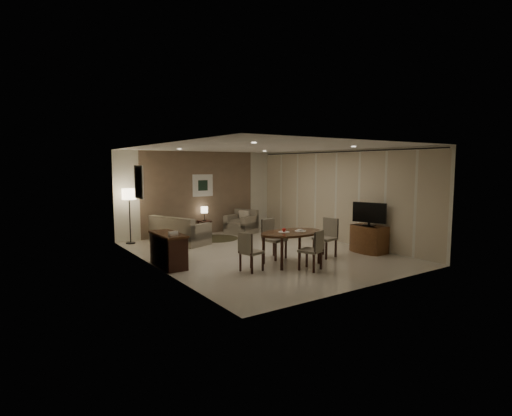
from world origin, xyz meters
TOP-DOWN VIEW (x-y plane):
  - room_shell at (0.00, 0.40)m, footprint 5.50×7.00m
  - taupe_accent at (0.00, 3.48)m, footprint 3.96×0.03m
  - curtain_wall at (2.68, 0.00)m, footprint 0.08×6.70m
  - curtain_rod at (2.68, 0.00)m, footprint 0.03×6.80m
  - art_back_frame at (0.10, 3.46)m, footprint 0.72×0.03m
  - art_back_canvas at (0.10, 3.44)m, footprint 0.34×0.01m
  - art_left_frame at (-2.72, 1.20)m, footprint 0.03×0.60m
  - art_left_canvas at (-2.71, 1.20)m, footprint 0.01×0.46m
  - downlight_nl at (-1.40, -1.80)m, footprint 0.10×0.10m
  - downlight_nr at (1.40, -1.80)m, footprint 0.10×0.10m
  - downlight_fl at (-1.40, 1.80)m, footprint 0.10×0.10m
  - downlight_fr at (1.40, 1.80)m, footprint 0.10×0.10m
  - console_desk at (-2.49, 0.00)m, footprint 0.48×1.20m
  - telephone at (-2.49, -0.30)m, footprint 0.20×0.14m
  - tv_cabinet at (2.40, -1.50)m, footprint 0.48×0.90m
  - flat_tv at (2.38, -1.50)m, footprint 0.36×0.85m
  - dining_table at (-0.05, -1.32)m, footprint 1.57×0.98m
  - chair_near at (-0.06, -1.98)m, footprint 0.54×0.54m
  - chair_far at (-0.05, -0.69)m, footprint 0.55×0.55m
  - chair_left at (-1.16, -1.35)m, footprint 0.49×0.49m
  - chair_right at (1.06, -1.26)m, footprint 0.52×0.52m
  - plate_a at (-0.23, -1.27)m, footprint 0.26×0.26m
  - plate_b at (0.17, -1.37)m, footprint 0.26×0.26m
  - fruit_apple at (-0.23, -1.27)m, footprint 0.09×0.09m
  - napkin at (0.17, -1.37)m, footprint 0.12×0.08m
  - round_rug at (0.04, 2.43)m, footprint 1.32×1.32m
  - sofa at (-1.19, 2.36)m, footprint 1.89×1.40m
  - armchair at (1.18, 2.83)m, footprint 1.10×1.12m
  - side_table at (0.04, 3.25)m, footprint 0.37×0.37m
  - table_lamp at (0.04, 3.25)m, footprint 0.22×0.22m
  - floor_lamp at (-2.39, 3.14)m, footprint 0.40×0.40m

SIDE VIEW (x-z plane):
  - round_rug at x=0.04m, z-range 0.00..0.01m
  - side_table at x=0.04m, z-range 0.00..0.47m
  - tv_cabinet at x=2.40m, z-range 0.00..0.70m
  - dining_table at x=-0.05m, z-range 0.00..0.73m
  - console_desk at x=-2.49m, z-range 0.00..0.75m
  - armchair at x=1.18m, z-range 0.00..0.77m
  - sofa at x=-1.19m, z-range 0.00..0.80m
  - chair_left at x=-1.16m, z-range 0.00..0.85m
  - chair_near at x=-0.06m, z-range 0.00..0.87m
  - chair_right at x=1.06m, z-range 0.00..0.95m
  - chair_far at x=-0.05m, z-range 0.00..0.95m
  - table_lamp at x=0.04m, z-range 0.47..0.97m
  - plate_a at x=-0.23m, z-range 0.73..0.75m
  - plate_b at x=0.17m, z-range 0.73..0.75m
  - napkin at x=0.17m, z-range 0.75..0.78m
  - floor_lamp at x=-2.39m, z-range 0.00..1.59m
  - fruit_apple at x=-0.23m, z-range 0.75..0.84m
  - telephone at x=-2.49m, z-range 0.76..0.85m
  - flat_tv at x=2.38m, z-range 0.72..1.32m
  - curtain_wall at x=2.68m, z-range 0.03..2.61m
  - taupe_accent at x=0.00m, z-range 0.00..2.70m
  - room_shell at x=0.00m, z-range 0.00..2.70m
  - art_back_frame at x=0.10m, z-range 1.24..1.96m
  - art_back_canvas at x=0.10m, z-range 1.43..1.77m
  - art_left_frame at x=-2.72m, z-range 1.45..2.25m
  - art_left_canvas at x=-2.71m, z-range 1.53..2.17m
  - curtain_rod at x=2.68m, z-range 2.62..2.66m
  - downlight_nl at x=-1.40m, z-range 2.68..2.69m
  - downlight_nr at x=1.40m, z-range 2.68..2.69m
  - downlight_fl at x=-1.40m, z-range 2.68..2.69m
  - downlight_fr at x=1.40m, z-range 2.68..2.69m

